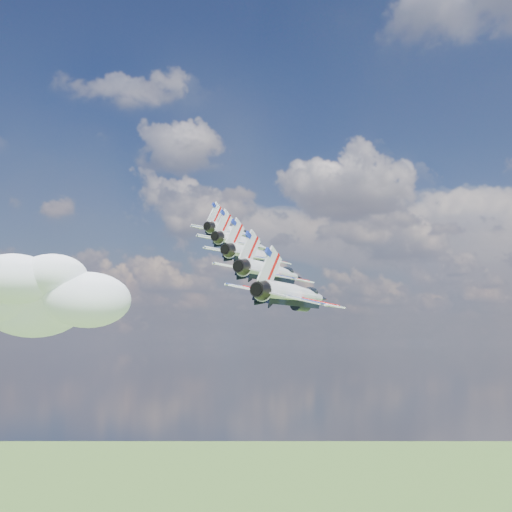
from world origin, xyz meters
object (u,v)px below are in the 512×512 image
Objects in this scene: jet_3 at (273,273)px; jet_4 at (295,295)px; jet_0 at (233,233)px; jet_2 at (256,256)px; jet_1 at (243,243)px.

jet_3 is 1.00× the size of jet_4.
jet_2 is (15.11, -13.92, -5.86)m from jet_0.
jet_2 is 1.00× the size of jet_3.
jet_1 is 1.00× the size of jet_3.
jet_1 reaches higher than jet_4.
jet_0 reaches higher than jet_2.
jet_0 is 42.73m from jet_4.
jet_2 is (7.56, -6.96, -2.93)m from jet_1.
jet_0 is at bearing 128.34° from jet_1.
jet_2 is at bearing -51.66° from jet_1.
jet_3 reaches higher than jet_4.
jet_1 is 21.37m from jet_3.
jet_1 is 1.00× the size of jet_4.
jet_3 is at bearing 128.34° from jet_4.
jet_0 reaches higher than jet_3.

